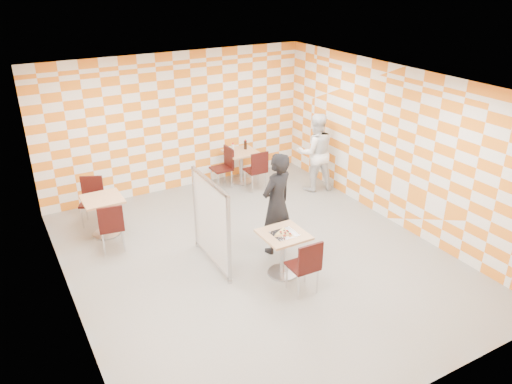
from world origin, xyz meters
TOP-DOWN VIEW (x-y plane):
  - room_shell at (0.00, 0.54)m, footprint 7.00×7.00m
  - main_table at (0.14, -0.62)m, footprint 0.70×0.70m
  - second_table at (1.32, 3.05)m, footprint 0.70×0.70m
  - empty_table at (-2.04, 2.11)m, footprint 0.70×0.70m
  - chair_main_front at (0.14, -1.26)m, footprint 0.43×0.44m
  - chair_second_front at (1.40, 2.45)m, footprint 0.42×0.43m
  - chair_second_side at (0.88, 3.00)m, footprint 0.44×0.43m
  - chair_empty_near at (-2.08, 1.42)m, footprint 0.48×0.49m
  - chair_empty_far at (-2.11, 2.73)m, footprint 0.56×0.57m
  - partition at (-0.74, 0.21)m, footprint 0.08×1.38m
  - man_dark at (0.43, 0.07)m, footprint 0.77×0.62m
  - man_white at (2.55, 1.90)m, footprint 1.00×0.87m
  - pizza_on_foil at (0.14, -0.64)m, footprint 0.40×0.40m
  - sport_bottle at (1.17, 3.16)m, footprint 0.06×0.06m
  - soda_bottle at (1.48, 3.14)m, footprint 0.07×0.07m

SIDE VIEW (x-z plane):
  - main_table at x=0.14m, z-range 0.13..0.88m
  - second_table at x=1.32m, z-range 0.13..0.88m
  - empty_table at x=-2.04m, z-range 0.13..0.88m
  - chair_main_front at x=0.14m, z-range 0.08..1.01m
  - chair_second_front at x=1.40m, z-range 0.08..1.01m
  - chair_second_side at x=0.88m, z-range 0.08..1.01m
  - chair_empty_near at x=-2.08m, z-range 0.08..1.01m
  - chair_empty_far at x=-2.11m, z-range 0.08..1.01m
  - pizza_on_foil at x=0.14m, z-range 0.74..0.79m
  - partition at x=-0.74m, z-range 0.02..1.57m
  - sport_bottle at x=1.17m, z-range 0.74..0.94m
  - soda_bottle at x=1.48m, z-range 0.74..0.97m
  - man_white at x=2.55m, z-range 0.00..1.75m
  - man_dark at x=0.43m, z-range 0.00..1.82m
  - room_shell at x=0.00m, z-range -2.00..5.00m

